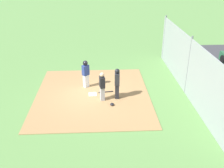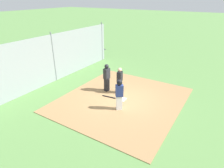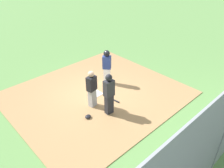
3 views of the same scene
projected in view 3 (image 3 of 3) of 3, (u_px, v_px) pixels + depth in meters
The scene contains 8 objects.
ground_plane at pixel (96, 94), 10.04m from camera, with size 140.00×140.00×0.00m, color #5B8947.
dirt_infield at pixel (96, 94), 10.03m from camera, with size 7.20×6.40×0.03m, color #9E774C.
home_plate at pixel (96, 94), 10.02m from camera, with size 0.44×0.44×0.02m, color white.
catcher at pixel (92, 88), 8.86m from camera, with size 0.42×0.32×1.61m.
umpire at pixel (109, 94), 8.42m from camera, with size 0.40×0.29×1.74m.
runner at pixel (107, 65), 10.35m from camera, with size 0.44×0.46×1.68m.
baseball_bat at pixel (111, 99), 9.66m from camera, with size 0.06×0.06×0.85m, color black.
catcher_mask at pixel (88, 117), 8.59m from camera, with size 0.24×0.20×0.12m, color black.
Camera 3 is at (-5.18, -6.51, 5.68)m, focal length 35.89 mm.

